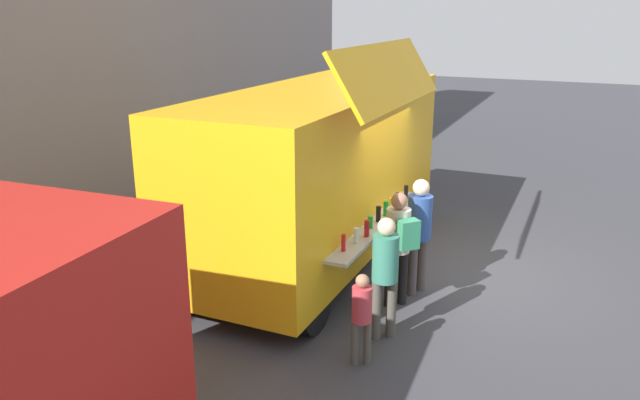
{
  "coord_description": "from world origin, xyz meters",
  "views": [
    {
      "loc": [
        -9.38,
        -1.87,
        4.2
      ],
      "look_at": [
        -0.96,
        1.91,
        1.3
      ],
      "focal_mm": 34.54,
      "sensor_mm": 36.0,
      "label": 1
    }
  ],
  "objects_px": {
    "customer_front_ordering": "(419,227)",
    "child_near_queue": "(362,311)",
    "trash_bin": "(306,161)",
    "customer_rear_waiting": "(385,268)",
    "food_truck_main": "(319,168)",
    "customer_mid_with_backpack": "(399,239)"
  },
  "relations": [
    {
      "from": "trash_bin",
      "to": "customer_rear_waiting",
      "type": "xyz_separation_m",
      "value": [
        -6.57,
        -4.26,
        0.48
      ]
    },
    {
      "from": "customer_rear_waiting",
      "to": "trash_bin",
      "type": "bearing_deg",
      "value": -12.1
    },
    {
      "from": "food_truck_main",
      "to": "customer_rear_waiting",
      "type": "height_order",
      "value": "food_truck_main"
    },
    {
      "from": "trash_bin",
      "to": "child_near_queue",
      "type": "height_order",
      "value": "child_near_queue"
    },
    {
      "from": "trash_bin",
      "to": "child_near_queue",
      "type": "distance_m",
      "value": 8.43
    },
    {
      "from": "food_truck_main",
      "to": "customer_rear_waiting",
      "type": "xyz_separation_m",
      "value": [
        -2.24,
        -1.94,
        -0.59
      ]
    },
    {
      "from": "food_truck_main",
      "to": "customer_mid_with_backpack",
      "type": "distance_m",
      "value": 2.31
    },
    {
      "from": "customer_mid_with_backpack",
      "to": "customer_front_ordering",
      "type": "bearing_deg",
      "value": -60.85
    },
    {
      "from": "customer_mid_with_backpack",
      "to": "child_near_queue",
      "type": "distance_m",
      "value": 1.7
    },
    {
      "from": "food_truck_main",
      "to": "customer_front_ordering",
      "type": "bearing_deg",
      "value": -111.02
    },
    {
      "from": "trash_bin",
      "to": "customer_mid_with_backpack",
      "type": "xyz_separation_m",
      "value": [
        -5.63,
        -4.16,
        0.54
      ]
    },
    {
      "from": "child_near_queue",
      "to": "customer_front_ordering",
      "type": "bearing_deg",
      "value": -34.69
    },
    {
      "from": "customer_front_ordering",
      "to": "child_near_queue",
      "type": "distance_m",
      "value": 2.24
    },
    {
      "from": "customer_rear_waiting",
      "to": "customer_mid_with_backpack",
      "type": "bearing_deg",
      "value": -38.78
    },
    {
      "from": "customer_mid_with_backpack",
      "to": "child_near_queue",
      "type": "bearing_deg",
      "value": 134.51
    },
    {
      "from": "food_truck_main",
      "to": "customer_rear_waiting",
      "type": "bearing_deg",
      "value": -139.19
    },
    {
      "from": "food_truck_main",
      "to": "customer_mid_with_backpack",
      "type": "xyz_separation_m",
      "value": [
        -1.3,
        -1.84,
        -0.54
      ]
    },
    {
      "from": "child_near_queue",
      "to": "food_truck_main",
      "type": "bearing_deg",
      "value": -0.31
    },
    {
      "from": "trash_bin",
      "to": "child_near_queue",
      "type": "relative_size",
      "value": 0.86
    },
    {
      "from": "trash_bin",
      "to": "customer_rear_waiting",
      "type": "height_order",
      "value": "customer_rear_waiting"
    },
    {
      "from": "customer_front_ordering",
      "to": "child_near_queue",
      "type": "bearing_deg",
      "value": 108.46
    },
    {
      "from": "food_truck_main",
      "to": "trash_bin",
      "type": "xyz_separation_m",
      "value": [
        4.33,
        2.32,
        -1.07
      ]
    }
  ]
}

